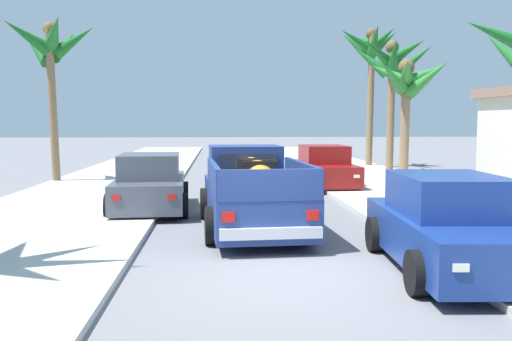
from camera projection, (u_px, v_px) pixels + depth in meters
The scene contains 13 objects.
ground_plane at pixel (285, 276), 8.52m from camera, with size 160.00×160.00×0.00m, color slate.
sidewalk_left at pixel (109, 186), 20.09m from camera, with size 5.04×60.00×0.12m, color beige.
sidewalk_right at pixel (379, 184), 20.78m from camera, with size 5.04×60.00×0.12m, color beige.
curb_left at pixel (140, 186), 20.17m from camera, with size 0.16×60.00×0.10m, color silver.
curb_right at pixel (350, 184), 20.71m from camera, with size 0.16×60.00×0.10m, color silver.
pickup_truck at pixel (252, 192), 12.30m from camera, with size 2.44×5.32×1.80m.
car_left_near at pixel (150, 184), 14.72m from camera, with size 2.20×4.33×1.54m.
car_right_near at pixel (449, 226), 8.81m from camera, with size 2.21×4.34×1.54m.
car_left_mid at pixel (324, 168), 20.04m from camera, with size 2.12×4.30×1.54m.
palm_tree_left_fore at pixel (51, 49), 20.78m from camera, with size 3.46×4.19×6.26m.
palm_tree_right_fore at pixel (370, 51), 28.42m from camera, with size 3.37×3.93×7.30m.
palm_tree_left_back at pixel (408, 82), 21.81m from camera, with size 3.20×3.57×4.91m.
palm_tree_right_back at pixel (392, 63), 25.10m from camera, with size 4.06×4.05×6.17m.
Camera 1 is at (-1.02, -8.29, 2.38)m, focal length 38.52 mm.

